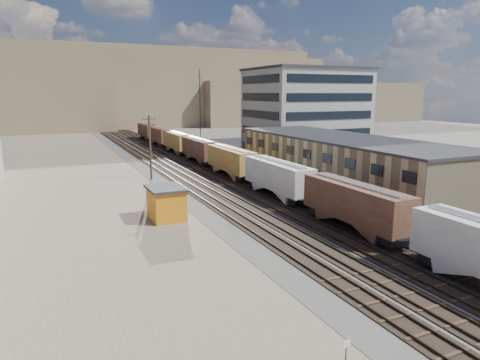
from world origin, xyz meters
name	(u,v)px	position (x,y,z in m)	size (l,w,h in m)	color
ground	(387,269)	(0.00, 0.00, 0.00)	(300.00, 300.00, 0.00)	#6B6356
ballast_bed	(188,168)	(0.00, 50.00, 0.03)	(18.00, 200.00, 0.06)	#4C4742
dirt_yard	(74,189)	(-20.00, 40.00, 0.01)	(24.00, 180.00, 0.03)	#71644E
asphalt_lot	(338,172)	(22.00, 35.00, 0.02)	(26.00, 120.00, 0.04)	#232326
rail_tracks	(185,167)	(-0.55, 50.00, 0.11)	(11.40, 200.00, 0.24)	black
freight_train	(214,154)	(3.80, 46.66, 2.79)	(3.00, 119.74, 4.46)	black
warehouse	(343,162)	(14.98, 25.00, 3.65)	(12.40, 40.40, 7.25)	tan
office_tower	(305,112)	(27.95, 54.95, 9.26)	(22.60, 18.60, 18.45)	#9E998E
utility_pole_north	(150,146)	(-8.50, 42.00, 5.30)	(2.20, 0.32, 10.00)	#382619
radio_mast	(200,114)	(6.00, 60.00, 9.12)	(1.20, 0.16, 18.00)	black
hills_north	(102,91)	(0.17, 167.92, 14.10)	(265.00, 80.00, 32.00)	brown
maintenance_shed	(166,203)	(-11.90, 20.09, 1.81)	(3.74, 4.83, 3.53)	orange
sign_post	(346,349)	(-10.49, -8.36, 0.98)	(0.54, 0.16, 1.43)	#382619
parked_car_blue	(333,163)	(24.59, 40.11, 0.78)	(2.57, 5.58, 1.55)	navy
parked_car_far	(309,151)	(29.27, 54.83, 0.79)	(1.87, 4.65, 1.58)	silver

